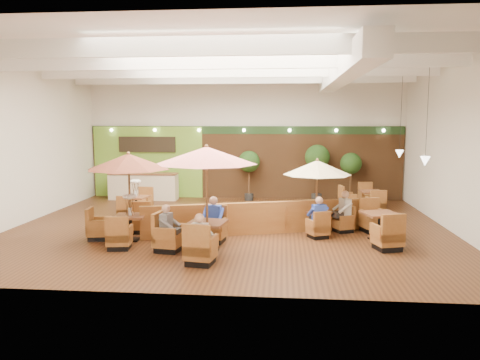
# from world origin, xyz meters

# --- Properties ---
(room) EXTENTS (14.04, 14.00, 5.52)m
(room) POSITION_xyz_m (0.25, 1.22, 3.63)
(room) COLOR #381E0F
(room) RESTS_ON ground
(service_counter) EXTENTS (3.00, 0.75, 1.18)m
(service_counter) POSITION_xyz_m (-4.40, 5.10, 0.58)
(service_counter) COLOR beige
(service_counter) RESTS_ON ground
(booth_divider) EXTENTS (6.86, 2.27, 0.99)m
(booth_divider) POSITION_xyz_m (0.98, -0.80, 0.49)
(booth_divider) COLOR brown
(booth_divider) RESTS_ON ground
(table_0) EXTENTS (2.48, 2.58, 2.58)m
(table_0) POSITION_xyz_m (-2.74, -1.93, 1.85)
(table_0) COLOR brown
(table_0) RESTS_ON ground
(table_1) EXTENTS (2.76, 2.87, 2.85)m
(table_1) POSITION_xyz_m (-0.32, -2.97, 2.04)
(table_1) COLOR brown
(table_1) RESTS_ON ground
(table_2) EXTENTS (2.40, 2.40, 2.30)m
(table_2) POSITION_xyz_m (2.77, -0.31, 1.59)
(table_2) COLOR brown
(table_2) RESTS_ON ground
(table_3) EXTENTS (0.91, 2.47, 1.50)m
(table_3) POSITION_xyz_m (-3.62, 1.59, 0.49)
(table_3) COLOR brown
(table_3) RESTS_ON ground
(table_4) EXTENTS (1.15, 2.91, 1.04)m
(table_4) POSITION_xyz_m (4.54, -1.25, 0.40)
(table_4) COLOR brown
(table_4) RESTS_ON ground
(table_5) EXTENTS (1.75, 2.54, 0.93)m
(table_5) POSITION_xyz_m (4.93, 3.66, 0.35)
(table_5) COLOR brown
(table_5) RESTS_ON ground
(topiary_0) EXTENTS (0.93, 0.93, 2.17)m
(topiary_0) POSITION_xyz_m (0.26, 5.30, 1.62)
(topiary_0) COLOR black
(topiary_0) RESTS_ON ground
(topiary_1) EXTENTS (1.05, 1.05, 2.45)m
(topiary_1) POSITION_xyz_m (3.19, 5.30, 1.83)
(topiary_1) COLOR black
(topiary_1) RESTS_ON ground
(topiary_2) EXTENTS (0.91, 0.91, 2.11)m
(topiary_2) POSITION_xyz_m (4.61, 5.30, 1.57)
(topiary_2) COLOR black
(topiary_2) RESTS_ON ground
(diner_0) EXTENTS (0.42, 0.36, 0.80)m
(diner_0) POSITION_xyz_m (-0.25, -4.01, 0.76)
(diner_0) COLOR silver
(diner_0) RESTS_ON ground
(diner_1) EXTENTS (0.44, 0.37, 0.86)m
(diner_1) POSITION_xyz_m (-0.25, -1.92, 0.78)
(diner_1) COLOR #2A47B7
(diner_1) RESTS_ON ground
(diner_2) EXTENTS (0.37, 0.42, 0.81)m
(diner_2) POSITION_xyz_m (-1.30, -2.97, 0.76)
(diner_2) COLOR slate
(diner_2) RESTS_ON ground
(diner_3) EXTENTS (0.43, 0.40, 0.79)m
(diner_3) POSITION_xyz_m (2.77, -1.14, 0.75)
(diner_3) COLOR #2A47B7
(diner_3) RESTS_ON ground
(diner_4) EXTENTS (0.42, 0.46, 0.85)m
(diner_4) POSITION_xyz_m (3.61, -0.31, 0.78)
(diner_4) COLOR silver
(diner_4) RESTS_ON ground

